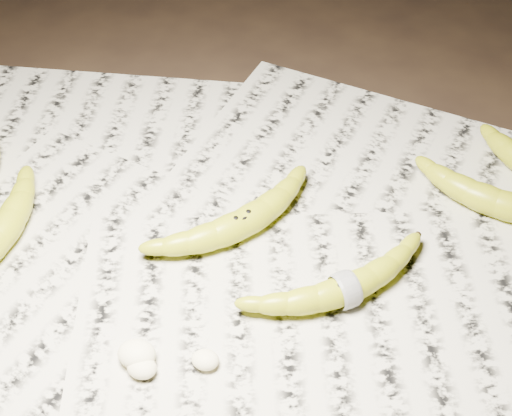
# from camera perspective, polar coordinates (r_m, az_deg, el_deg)

# --- Properties ---
(ground) EXTENTS (3.00, 3.00, 0.00)m
(ground) POSITION_cam_1_polar(r_m,az_deg,el_deg) (0.84, -0.10, -2.76)
(ground) COLOR black
(ground) RESTS_ON ground
(newspaper_patch) EXTENTS (0.90, 0.70, 0.01)m
(newspaper_patch) POSITION_cam_1_polar(r_m,az_deg,el_deg) (0.83, -2.34, -3.56)
(newspaper_patch) COLOR #BCB8A1
(newspaper_patch) RESTS_ON ground
(banana_center) EXTENTS (0.18, 0.19, 0.04)m
(banana_center) POSITION_cam_1_polar(r_m,az_deg,el_deg) (0.83, -1.19, -1.09)
(banana_center) COLOR #B4A816
(banana_center) RESTS_ON newspaper_patch
(banana_taped) EXTENTS (0.19, 0.17, 0.03)m
(banana_taped) POSITION_cam_1_polar(r_m,az_deg,el_deg) (0.78, 7.15, -6.34)
(banana_taped) COLOR #B4A816
(banana_taped) RESTS_ON newspaper_patch
(banana_upper_a) EXTENTS (0.20, 0.10, 0.04)m
(banana_upper_a) POSITION_cam_1_polar(r_m,az_deg,el_deg) (0.90, 18.74, 0.57)
(banana_upper_a) COLOR #B4A816
(banana_upper_a) RESTS_ON newspaper_patch
(measuring_tape) EXTENTS (0.03, 0.04, 0.04)m
(measuring_tape) POSITION_cam_1_polar(r_m,az_deg,el_deg) (0.78, 7.15, -6.34)
(measuring_tape) COLOR white
(measuring_tape) RESTS_ON newspaper_patch
(flesh_chunk_a) EXTENTS (0.04, 0.03, 0.02)m
(flesh_chunk_a) POSITION_cam_1_polar(r_m,az_deg,el_deg) (0.74, -9.56, -11.28)
(flesh_chunk_a) COLOR #FCEDC3
(flesh_chunk_a) RESTS_ON newspaper_patch
(flesh_chunk_b) EXTENTS (0.03, 0.03, 0.02)m
(flesh_chunk_b) POSITION_cam_1_polar(r_m,az_deg,el_deg) (0.73, -9.14, -12.35)
(flesh_chunk_b) COLOR #FCEDC3
(flesh_chunk_b) RESTS_ON newspaper_patch
(flesh_chunk_c) EXTENTS (0.03, 0.02, 0.02)m
(flesh_chunk_c) POSITION_cam_1_polar(r_m,az_deg,el_deg) (0.73, -4.09, -11.86)
(flesh_chunk_c) COLOR #FCEDC3
(flesh_chunk_c) RESTS_ON newspaper_patch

